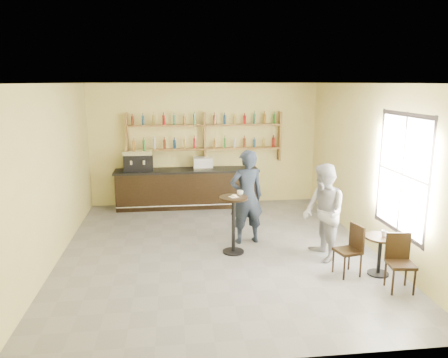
{
  "coord_description": "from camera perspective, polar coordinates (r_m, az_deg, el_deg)",
  "views": [
    {
      "loc": [
        -0.85,
        -7.99,
        3.23
      ],
      "look_at": [
        0.2,
        0.8,
        1.25
      ],
      "focal_mm": 35.0,
      "sensor_mm": 36.0,
      "label": 1
    }
  ],
  "objects": [
    {
      "name": "ceiling",
      "position": [
        8.03,
        -0.76,
        12.4
      ],
      "size": [
        7.0,
        7.0,
        0.0
      ],
      "primitive_type": "plane",
      "rotation": [
        3.14,
        0.0,
        0.0
      ],
      "color": "white",
      "rests_on": "wall_back"
    },
    {
      "name": "pastry_case",
      "position": [
        11.35,
        -2.78,
        2.07
      ],
      "size": [
        0.56,
        0.48,
        0.3
      ],
      "primitive_type": null,
      "rotation": [
        0.0,
        0.0,
        -0.16
      ],
      "color": "silver",
      "rests_on": "bar_counter"
    },
    {
      "name": "man_main",
      "position": [
        8.8,
        2.96,
        -2.35
      ],
      "size": [
        0.77,
        0.57,
        1.92
      ],
      "primitive_type": "imported",
      "rotation": [
        0.0,
        0.0,
        3.31
      ],
      "color": "black",
      "rests_on": "floor"
    },
    {
      "name": "floor",
      "position": [
        8.66,
        -0.7,
        -9.3
      ],
      "size": [
        7.0,
        7.0,
        0.0
      ],
      "primitive_type": "plane",
      "color": "slate",
      "rests_on": "ground"
    },
    {
      "name": "donut",
      "position": [
        8.2,
        1.34,
        -2.2
      ],
      "size": [
        0.13,
        0.13,
        0.04
      ],
      "primitive_type": "torus",
      "rotation": [
        0.0,
        0.0,
        0.26
      ],
      "color": "gold",
      "rests_on": "napkin"
    },
    {
      "name": "pedestal_table",
      "position": [
        8.37,
        1.24,
        -6.02
      ],
      "size": [
        0.57,
        0.57,
        1.11
      ],
      "primitive_type": null,
      "rotation": [
        0.0,
        0.0,
        -0.06
      ],
      "color": "black",
      "rests_on": "floor"
    },
    {
      "name": "window_pane",
      "position": [
        7.95,
        22.27,
        0.57
      ],
      "size": [
        0.0,
        2.0,
        2.0
      ],
      "primitive_type": "plane",
      "rotation": [
        1.57,
        0.0,
        -1.57
      ],
      "color": "white",
      "rests_on": "wall_right"
    },
    {
      "name": "espresso_machine",
      "position": [
        11.34,
        -11.14,
        2.41
      ],
      "size": [
        0.76,
        0.52,
        0.52
      ],
      "primitive_type": null,
      "rotation": [
        0.0,
        0.0,
        0.07
      ],
      "color": "black",
      "rests_on": "bar_counter"
    },
    {
      "name": "patron_second",
      "position": [
        8.18,
        12.86,
        -4.29
      ],
      "size": [
        0.74,
        0.92,
        1.79
      ],
      "primitive_type": "imported",
      "rotation": [
        0.0,
        0.0,
        -1.49
      ],
      "color": "gray",
      "rests_on": "floor"
    },
    {
      "name": "cafe_table",
      "position": [
        7.97,
        19.64,
        -9.38
      ],
      "size": [
        0.68,
        0.68,
        0.69
      ],
      "primitive_type": null,
      "rotation": [
        0.0,
        0.0,
        -0.3
      ],
      "color": "black",
      "rests_on": "floor"
    },
    {
      "name": "napkin",
      "position": [
        8.21,
        1.26,
        -2.33
      ],
      "size": [
        0.2,
        0.2,
        0.0
      ],
      "primitive_type": "cube",
      "rotation": [
        0.0,
        0.0,
        0.42
      ],
      "color": "white",
      "rests_on": "pedestal_table"
    },
    {
      "name": "wall_left",
      "position": [
        8.43,
        -21.45,
        0.58
      ],
      "size": [
        0.0,
        7.0,
        7.0
      ],
      "primitive_type": "plane",
      "rotation": [
        1.57,
        0.0,
        1.57
      ],
      "color": "#EBDD85",
      "rests_on": "floor"
    },
    {
      "name": "wall_right",
      "position": [
        9.01,
        18.61,
        1.53
      ],
      "size": [
        0.0,
        7.0,
        7.0
      ],
      "primitive_type": "plane",
      "rotation": [
        1.57,
        0.0,
        -1.57
      ],
      "color": "#EBDD85",
      "rests_on": "floor"
    },
    {
      "name": "window_frame",
      "position": [
        7.94,
        22.23,
        0.56
      ],
      "size": [
        0.04,
        1.7,
        2.1
      ],
      "primitive_type": null,
      "color": "black",
      "rests_on": "wall_right"
    },
    {
      "name": "cup_pedestal",
      "position": [
        8.31,
        2.12,
        -1.82
      ],
      "size": [
        0.15,
        0.15,
        0.09
      ],
      "primitive_type": "imported",
      "rotation": [
        0.0,
        0.0,
        0.26
      ],
      "color": "white",
      "rests_on": "pedestal_table"
    },
    {
      "name": "chair_west",
      "position": [
        7.76,
        15.84,
        -8.97
      ],
      "size": [
        0.46,
        0.46,
        0.88
      ],
      "primitive_type": null,
      "rotation": [
        0.0,
        0.0,
        -1.35
      ],
      "color": "black",
      "rests_on": "floor"
    },
    {
      "name": "liquor_bottles",
      "position": [
        11.46,
        -2.53,
        6.33
      ],
      "size": [
        3.68,
        0.1,
        1.0
      ],
      "primitive_type": null,
      "color": "#8C5919",
      "rests_on": "shelf_unit"
    },
    {
      "name": "shelf_unit",
      "position": [
        11.48,
        -2.52,
        5.49
      ],
      "size": [
        4.0,
        0.26,
        1.4
      ],
      "primitive_type": null,
      "color": "brown",
      "rests_on": "wall_back"
    },
    {
      "name": "wall_back",
      "position": [
        11.63,
        -2.56,
        4.54
      ],
      "size": [
        7.0,
        0.0,
        7.0
      ],
      "primitive_type": "plane",
      "rotation": [
        1.57,
        0.0,
        0.0
      ],
      "color": "#EBDD85",
      "rests_on": "floor"
    },
    {
      "name": "wall_front",
      "position": [
        4.85,
        3.7,
        -7.04
      ],
      "size": [
        7.0,
        0.0,
        7.0
      ],
      "primitive_type": "plane",
      "rotation": [
        -1.57,
        0.0,
        0.0
      ],
      "color": "#EBDD85",
      "rests_on": "floor"
    },
    {
      "name": "bar_counter",
      "position": [
        11.47,
        -4.83,
        -1.19
      ],
      "size": [
        3.71,
        0.72,
        1.01
      ],
      "primitive_type": null,
      "color": "black",
      "rests_on": "floor"
    },
    {
      "name": "cup_cafe",
      "position": [
        7.86,
        20.18,
        -6.68
      ],
      "size": [
        0.12,
        0.12,
        0.1
      ],
      "primitive_type": "imported",
      "rotation": [
        0.0,
        0.0,
        0.11
      ],
      "color": "white",
      "rests_on": "cafe_table"
    },
    {
      "name": "chair_south",
      "position": [
        7.47,
        22.1,
        -10.21
      ],
      "size": [
        0.44,
        0.44,
        0.9
      ],
      "primitive_type": null,
      "rotation": [
        0.0,
        0.0,
        -0.13
      ],
      "color": "black",
      "rests_on": "floor"
    }
  ]
}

